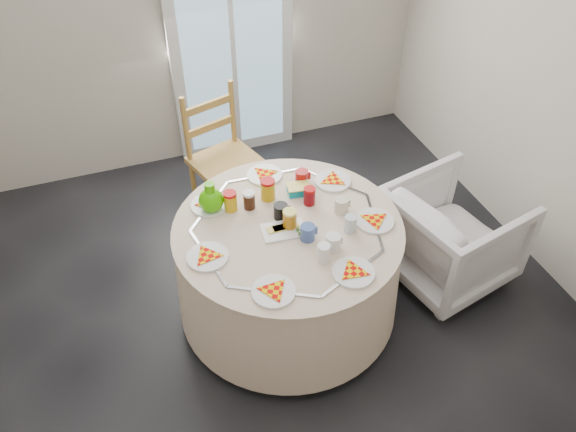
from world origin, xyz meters
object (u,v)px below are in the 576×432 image
object	(u,v)px
armchair	(453,230)
green_pitcher	(210,190)
table	(288,268)
wooden_chair	(227,164)

from	to	relation	value
armchair	green_pitcher	world-z (taller)	green_pitcher
armchair	green_pitcher	size ratio (longest dim) A/B	3.98
table	armchair	xyz separation A→B (m)	(1.13, -0.06, 0.02)
table	armchair	distance (m)	1.13
table	wooden_chair	distance (m)	1.05
table	armchair	bearing A→B (deg)	-3.04
table	wooden_chair	xyz separation A→B (m)	(-0.10, 1.04, 0.09)
wooden_chair	armchair	bearing A→B (deg)	-59.60
wooden_chair	armchair	size ratio (longest dim) A/B	1.33
table	green_pitcher	xyz separation A→B (m)	(-0.37, 0.29, 0.49)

